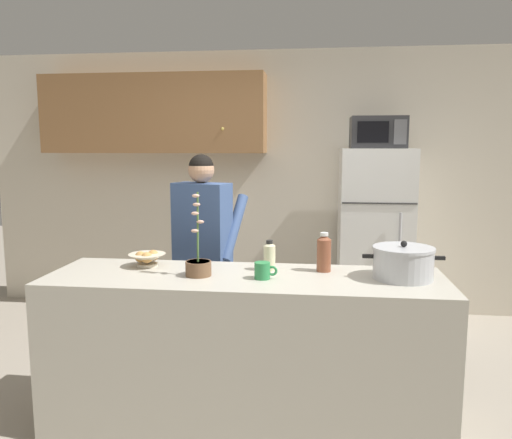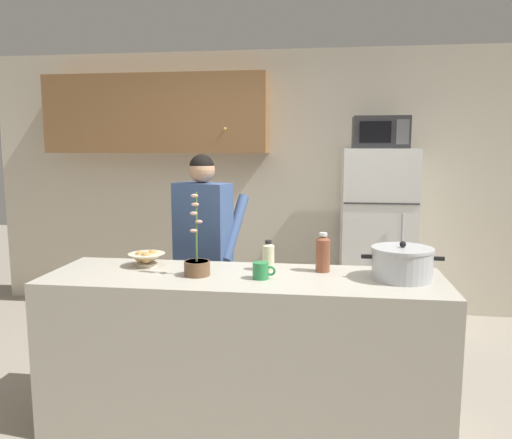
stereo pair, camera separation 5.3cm
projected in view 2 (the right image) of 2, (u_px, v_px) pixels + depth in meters
name	position (u px, v px, depth m)	size (l,w,h in m)	color
ground_plane	(244.00, 423.00, 3.04)	(14.00, 14.00, 0.00)	#9E9384
back_wall_unit	(251.00, 167.00, 5.07)	(6.00, 0.48, 2.60)	beige
kitchen_island	(243.00, 351.00, 2.98)	(2.31, 0.68, 0.92)	#BCB7A8
refrigerator	(376.00, 239.00, 4.61)	(0.64, 0.68, 1.65)	white
microwave	(380.00, 133.00, 4.45)	(0.48, 0.37, 0.28)	#2D2D30
person_near_pot	(204.00, 237.00, 3.71)	(0.57, 0.52, 1.61)	#33384C
cooking_pot	(402.00, 263.00, 2.82)	(0.45, 0.34, 0.22)	silver
coffee_mug	(261.00, 271.00, 2.83)	(0.13, 0.09, 0.10)	#2D8C4C
bread_bowl	(147.00, 258.00, 3.14)	(0.23, 0.23, 0.10)	beige
bottle_near_edge	(323.00, 253.00, 2.99)	(0.09, 0.09, 0.24)	brown
bottle_mid_counter	(268.00, 256.00, 3.03)	(0.07, 0.07, 0.18)	beige
potted_orchid	(197.00, 264.00, 2.91)	(0.15, 0.15, 0.49)	brown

